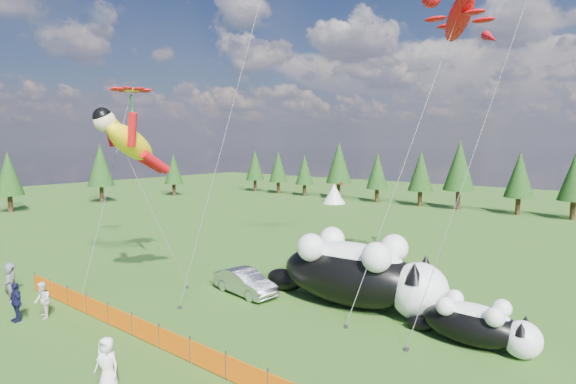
{
  "coord_description": "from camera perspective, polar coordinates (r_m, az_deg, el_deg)",
  "views": [
    {
      "loc": [
        16.36,
        -13.67,
        8.53
      ],
      "look_at": [
        2.29,
        4.0,
        6.07
      ],
      "focal_mm": 28.0,
      "sensor_mm": 36.0,
      "label": 1
    }
  ],
  "objects": [
    {
      "name": "ground",
      "position": [
        22.96,
        -11.17,
        -15.72
      ],
      "size": [
        160.0,
        160.0,
        0.0
      ],
      "primitive_type": "plane",
      "color": "#0B3609",
      "rests_on": "ground"
    },
    {
      "name": "safety_fence",
      "position": [
        21.11,
        -17.68,
        -16.44
      ],
      "size": [
        22.06,
        0.06,
        1.1
      ],
      "color": "#262626",
      "rests_on": "ground"
    },
    {
      "name": "tree_line",
      "position": [
        61.07,
        22.9,
        1.46
      ],
      "size": [
        90.0,
        4.0,
        8.0
      ],
      "primitive_type": null,
      "color": "black",
      "rests_on": "ground"
    },
    {
      "name": "festival_tents",
      "position": [
        54.4,
        32.55,
        -2.31
      ],
      "size": [
        50.0,
        3.2,
        2.8
      ],
      "primitive_type": null,
      "color": "white",
      "rests_on": "ground"
    },
    {
      "name": "cat_large",
      "position": [
        24.1,
        8.92,
        -10.05
      ],
      "size": [
        10.57,
        4.28,
        3.81
      ],
      "rotation": [
        0.0,
        0.0,
        0.08
      ],
      "color": "black",
      "rests_on": "ground"
    },
    {
      "name": "cat_small",
      "position": [
        21.25,
        22.94,
        -15.15
      ],
      "size": [
        5.62,
        2.02,
        2.03
      ],
      "rotation": [
        0.0,
        0.0,
        0.01
      ],
      "color": "black",
      "rests_on": "ground"
    },
    {
      "name": "car",
      "position": [
        26.06,
        -5.46,
        -11.32
      ],
      "size": [
        4.37,
        2.03,
        1.39
      ],
      "primitive_type": "imported",
      "rotation": [
        0.0,
        0.0,
        1.43
      ],
      "color": "#B7B7BC",
      "rests_on": "ground"
    },
    {
      "name": "spectator_a",
      "position": [
        28.9,
        -31.92,
        -9.98
      ],
      "size": [
        0.73,
        0.53,
        1.88
      ],
      "primitive_type": "imported",
      "rotation": [
        0.0,
        0.0,
        0.12
      ],
      "color": "#525156",
      "rests_on": "ground"
    },
    {
      "name": "spectator_b",
      "position": [
        25.48,
        -28.75,
        -11.98
      ],
      "size": [
        1.0,
        0.76,
        1.82
      ],
      "primitive_type": "imported",
      "rotation": [
        0.0,
        0.0,
        -0.3
      ],
      "color": "silver",
      "rests_on": "ground"
    },
    {
      "name": "spectator_c",
      "position": [
        25.72,
        -31.28,
        -11.85
      ],
      "size": [
        1.12,
        0.58,
        1.9
      ],
      "primitive_type": "imported",
      "rotation": [
        0.0,
        0.0,
        0.01
      ],
      "color": "#121333",
      "rests_on": "ground"
    },
    {
      "name": "spectator_d",
      "position": [
        30.51,
        -31.77,
        -9.25
      ],
      "size": [
        1.26,
        0.86,
        1.77
      ],
      "primitive_type": "imported",
      "rotation": [
        0.0,
        0.0,
        -0.25
      ],
      "color": "#525156",
      "rests_on": "ground"
    },
    {
      "name": "spectator_e",
      "position": [
        17.68,
        -22.0,
        -19.61
      ],
      "size": [
        1.08,
        0.88,
        1.92
      ],
      "primitive_type": "imported",
      "rotation": [
        0.0,
        0.0,
        0.33
      ],
      "color": "silver",
      "rests_on": "ground"
    },
    {
      "name": "superhero_kite",
      "position": [
        26.74,
        -19.31,
        5.89
      ],
      "size": [
        5.71,
        5.92,
        10.85
      ],
      "color": "yellow",
      "rests_on": "ground"
    },
    {
      "name": "gecko_kite",
      "position": [
        27.46,
        20.92,
        20.02
      ],
      "size": [
        6.1,
        11.69,
        17.47
      ],
      "color": "red",
      "rests_on": "ground"
    },
    {
      "name": "flower_kite",
      "position": [
        30.44,
        -19.31,
        11.84
      ],
      "size": [
        3.55,
        6.39,
        12.77
      ],
      "color": "red",
      "rests_on": "ground"
    },
    {
      "name": "diamond_kite_a",
      "position": [
        27.75,
        -3.82,
        22.19
      ],
      "size": [
        0.84,
        6.66,
        18.36
      ],
      "color": "#0C43BB",
      "rests_on": "ground"
    }
  ]
}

